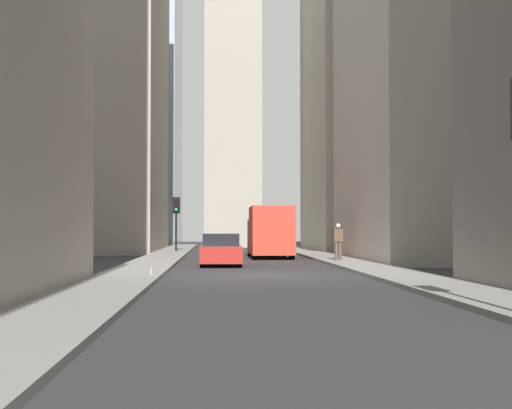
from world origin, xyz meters
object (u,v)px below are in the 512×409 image
Objects in this scene: delivery_truck at (270,232)px; discarded_bottle at (151,271)px; traffic_light_midblock at (176,211)px; pedestrian at (338,240)px; sedan_red at (221,251)px.

delivery_truck reaches higher than discarded_bottle.
traffic_light_midblock is at bearing 33.40° from delivery_truck.
pedestrian is at bearing -36.44° from discarded_bottle.
sedan_red is (-8.70, 2.80, -0.80)m from delivery_truck.
traffic_light_midblock is (17.31, 2.88, 2.12)m from sedan_red.
sedan_red is 6.02m from pedestrian.
discarded_bottle is (-25.81, -0.56, -2.54)m from traffic_light_midblock.
discarded_bottle is (-10.71, 7.91, -0.84)m from pedestrian.
sedan_red is at bearing 162.16° from delivery_truck.
pedestrian is at bearing -156.76° from delivery_truck.
sedan_red is 8.81m from discarded_bottle.
delivery_truck is 9.17m from sedan_red.
pedestrian is (2.22, -5.58, 0.43)m from sedan_red.
delivery_truck is 1.50× the size of sedan_red.
discarded_bottle is at bearing 163.40° from delivery_truck.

